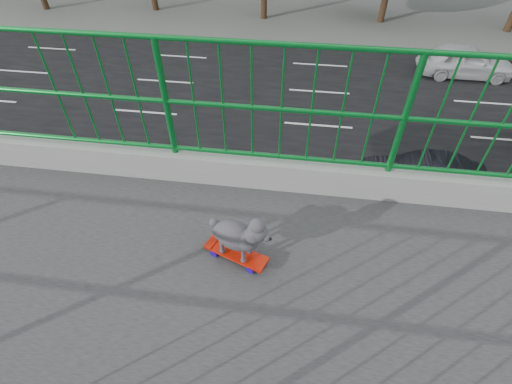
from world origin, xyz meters
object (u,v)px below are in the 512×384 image
object	(u,v)px
poodle	(238,235)
car_4	(466,61)
skateboard	(236,254)
car_1	(423,178)

from	to	relation	value
poodle	car_4	size ratio (longest dim) A/B	0.11
skateboard	car_1	distance (m)	11.86
skateboard	car_1	bearing A→B (deg)	171.19
skateboard	car_4	distance (m)	21.24
poodle	car_4	bearing A→B (deg)	175.18
skateboard	car_1	xyz separation A→B (m)	(-8.73, 4.91, -6.34)
poodle	car_4	distance (m)	21.32
car_4	car_1	bearing A→B (deg)	158.37
skateboard	car_4	world-z (taller)	skateboard
poodle	car_1	size ratio (longest dim) A/B	0.12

